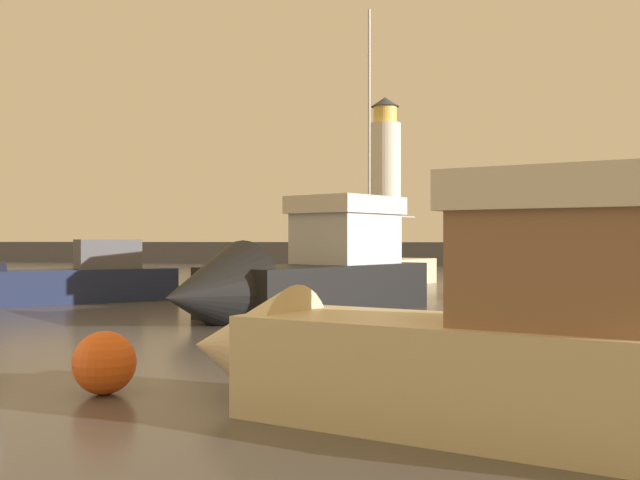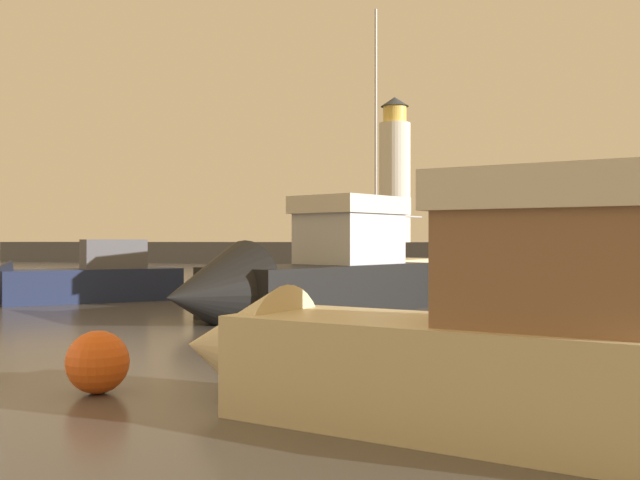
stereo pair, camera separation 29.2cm
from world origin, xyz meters
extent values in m
plane|color=#4C4742|center=(0.00, 30.41, 0.00)|extent=(220.00, 220.00, 0.00)
cube|color=#423F3D|center=(0.00, 60.82, 0.98)|extent=(91.27, 5.36, 1.95)
cylinder|color=silver|center=(-6.89, 60.82, 7.13)|extent=(2.72, 2.72, 10.35)
cylinder|color=#F2CC59|center=(-6.89, 60.82, 13.03)|extent=(2.04, 2.04, 1.45)
cone|color=#33383D|center=(-6.89, 60.82, 14.17)|extent=(2.45, 2.45, 0.83)
cube|color=black|center=(6.60, 24.78, 0.55)|extent=(5.69, 6.12, 1.09)
cube|color=silver|center=(6.33, 25.10, 1.66)|extent=(2.60, 2.65, 1.13)
cube|color=silver|center=(6.33, 25.10, 2.43)|extent=(2.86, 2.92, 0.40)
cube|color=beige|center=(4.04, 6.63, 0.62)|extent=(6.50, 3.44, 1.23)
cone|color=beige|center=(0.59, 7.57, 0.68)|extent=(2.09, 2.17, 1.80)
cube|color=#8C6647|center=(4.68, 6.46, 1.85)|extent=(2.55, 2.04, 1.23)
cube|color=silver|center=(4.68, 6.46, 2.68)|extent=(2.80, 2.25, 0.43)
cube|color=black|center=(-1.48, 19.10, 0.71)|extent=(5.67, 7.96, 1.42)
cone|color=black|center=(-3.31, 15.06, 0.78)|extent=(3.55, 3.46, 2.73)
cube|color=silver|center=(-0.95, 20.27, 2.18)|extent=(3.23, 3.50, 1.53)
cube|color=silver|center=(-0.95, 20.27, 3.22)|extent=(3.55, 3.85, 0.54)
cube|color=#1E284C|center=(-10.26, 20.57, 0.57)|extent=(5.51, 5.50, 1.14)
cube|color=#595960|center=(-9.75, 21.07, 1.66)|extent=(2.40, 2.40, 1.03)
cube|color=beige|center=(-2.13, 31.98, 0.61)|extent=(4.78, 8.02, 1.23)
cylinder|color=#B7B7BC|center=(-2.41, 31.25, 7.01)|extent=(0.12, 0.12, 11.56)
cylinder|color=#B7B7BC|center=(-1.64, 33.25, 3.31)|extent=(1.61, 4.02, 0.09)
sphere|color=#EA5919|center=(-1.40, 7.34, 0.44)|extent=(0.88, 0.88, 0.88)
camera|label=1|loc=(4.15, -1.64, 2.16)|focal=40.78mm
camera|label=2|loc=(4.43, -1.56, 2.16)|focal=40.78mm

